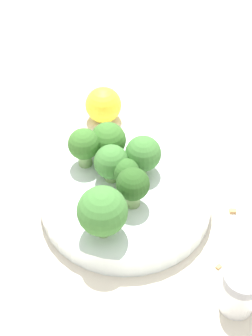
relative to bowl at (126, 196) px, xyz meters
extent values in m
plane|color=beige|center=(0.00, 0.00, -0.02)|extent=(3.00, 3.00, 0.00)
cylinder|color=silver|center=(0.00, 0.00, 0.00)|extent=(0.23, 0.23, 0.03)
cylinder|color=#7A9E5B|center=(0.01, 0.03, 0.03)|extent=(0.03, 0.03, 0.03)
sphere|color=#28511E|center=(0.01, 0.03, 0.05)|extent=(0.04, 0.04, 0.04)
cylinder|color=#84AD66|center=(0.01, -0.02, 0.03)|extent=(0.03, 0.03, 0.02)
sphere|color=#3D7533|center=(0.01, -0.02, 0.05)|extent=(0.05, 0.05, 0.05)
cylinder|color=#8EB770|center=(-0.01, -0.06, 0.03)|extent=(0.02, 0.02, 0.02)
sphere|color=#386B28|center=(-0.01, -0.06, 0.04)|extent=(0.05, 0.05, 0.05)
cylinder|color=#7A9E5B|center=(0.00, 0.00, 0.03)|extent=(0.03, 0.03, 0.02)
sphere|color=#2D5B23|center=(0.00, 0.00, 0.05)|extent=(0.03, 0.03, 0.03)
cylinder|color=#84AD66|center=(-0.03, -0.01, 0.03)|extent=(0.02, 0.02, 0.02)
sphere|color=#3D7533|center=(-0.03, -0.01, 0.05)|extent=(0.05, 0.05, 0.05)
cylinder|color=#8EB770|center=(0.06, 0.05, 0.03)|extent=(0.02, 0.02, 0.03)
sphere|color=#3D7533|center=(0.06, 0.05, 0.06)|extent=(0.06, 0.06, 0.06)
cylinder|color=#84AD66|center=(0.02, -0.07, 0.03)|extent=(0.02, 0.02, 0.03)
sphere|color=#386B28|center=(0.02, -0.07, 0.05)|extent=(0.04, 0.04, 0.04)
cylinder|color=silver|center=(-0.02, 0.19, 0.01)|extent=(0.04, 0.04, 0.05)
cylinder|color=gray|center=(-0.02, 0.19, 0.03)|extent=(0.04, 0.04, 0.01)
sphere|color=yellow|center=(-0.07, -0.17, 0.01)|extent=(0.06, 0.06, 0.06)
cube|color=#AD7F4C|center=(-0.04, 0.14, -0.01)|extent=(0.01, 0.01, 0.01)
cube|color=#AD7F4C|center=(-0.11, 0.09, -0.01)|extent=(0.01, 0.01, 0.01)
cube|color=#AD7F4C|center=(-0.07, 0.16, -0.01)|extent=(0.01, 0.01, 0.01)
camera|label=1|loc=(0.22, 0.35, 0.47)|focal=50.00mm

